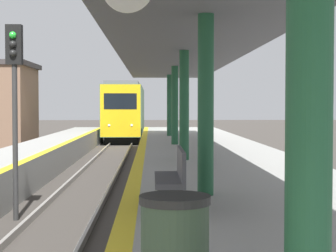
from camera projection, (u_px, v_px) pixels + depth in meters
The scene contains 4 objects.
train at pixel (126, 111), 44.42m from camera, with size 2.67×16.31×4.27m.
signal_mid at pixel (14, 84), 12.73m from camera, with size 0.36×0.31×4.46m.
station_canopy at pixel (184, 50), 16.40m from camera, with size 4.06×32.62×3.41m.
bench at pixel (173, 177), 8.74m from camera, with size 0.44×1.63×0.92m.
Camera 1 is at (2.01, -1.27, 2.63)m, focal length 60.00 mm.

